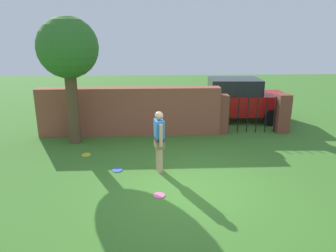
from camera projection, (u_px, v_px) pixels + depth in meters
The scene contains 9 objects.
ground_plane at pixel (183, 190), 7.45m from camera, with size 40.00×40.00×0.00m, color #3D7528.
brick_wall at pixel (130, 111), 11.22m from camera, with size 6.35×0.50×1.69m, color brown.
tree at pixel (68, 50), 9.75m from camera, with size 1.88×1.88×4.02m.
person at pixel (159, 139), 8.21m from camera, with size 0.28×0.53×1.62m.
fence_gate at pixel (252, 114), 11.46m from camera, with size 2.67×0.44×1.40m.
car at pixel (234, 100), 13.04m from camera, with size 4.27×2.07×1.72m.
frisbee_yellow at pixel (86, 155), 9.53m from camera, with size 0.27×0.27×0.02m, color yellow.
frisbee_pink at pixel (159, 195), 7.18m from camera, with size 0.27×0.27×0.02m, color pink.
frisbee_blue at pixel (117, 170), 8.48m from camera, with size 0.27×0.27×0.02m, color blue.
Camera 1 is at (-0.68, -6.68, 3.57)m, focal length 34.05 mm.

